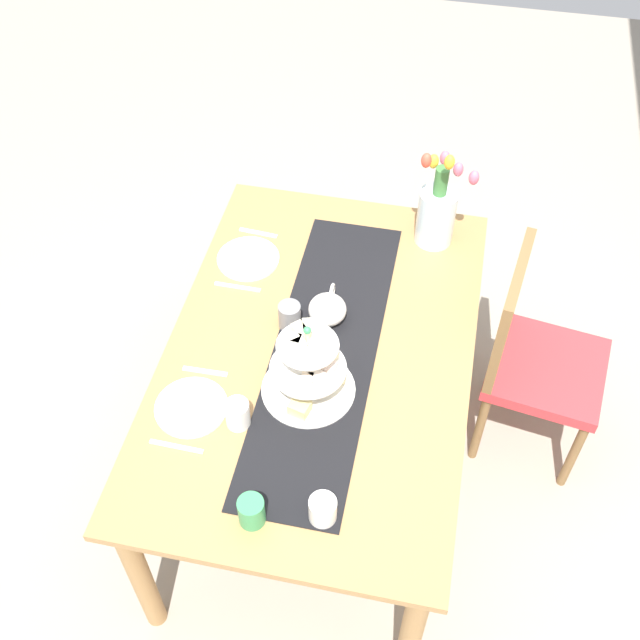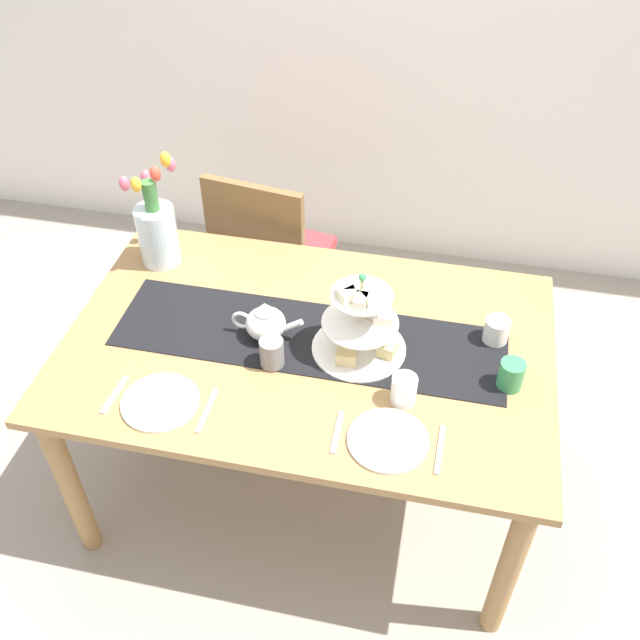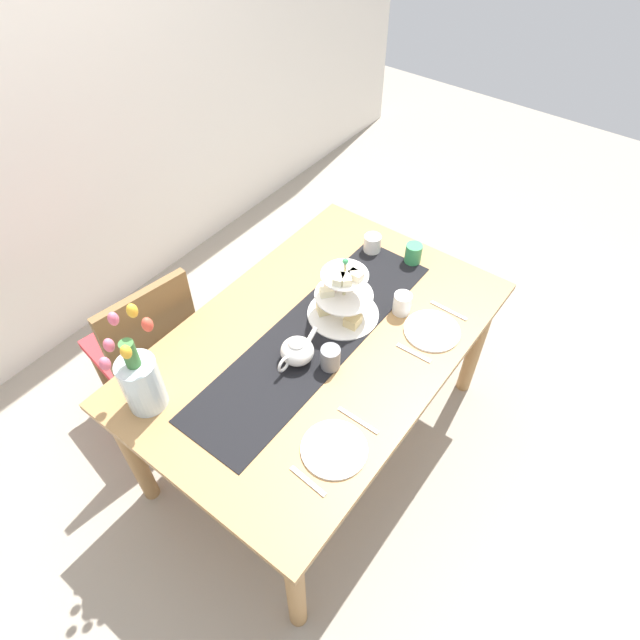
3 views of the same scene
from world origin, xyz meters
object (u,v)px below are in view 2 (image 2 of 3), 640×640
object	(u,v)px
teapot	(265,322)
fork_left	(115,395)
fork_right	(337,432)
mug_white_text	(404,390)
dinner_plate_left	(160,402)
mug_orange	(511,375)
dining_table	(308,363)
knife_right	(440,449)
cream_jug	(496,331)
mug_grey	(272,352)
tiered_cake_stand	(360,326)
chair_left	(269,254)
dinner_plate_right	(388,440)
tulip_vase	(157,228)
knife_left	(207,410)

from	to	relation	value
teapot	fork_left	xyz separation A→B (m)	(-0.37, -0.34, -0.06)
fork_right	mug_white_text	world-z (taller)	mug_white_text
dinner_plate_left	mug_orange	size ratio (longest dim) A/B	2.42
dining_table	knife_right	bearing A→B (deg)	-37.18
mug_orange	mug_white_text	bearing A→B (deg)	-157.56
cream_jug	mug_white_text	bearing A→B (deg)	-129.00
dining_table	mug_grey	bearing A→B (deg)	-125.58
tiered_cake_stand	mug_white_text	xyz separation A→B (m)	(0.16, -0.19, -0.05)
teapot	mug_grey	size ratio (longest dim) A/B	2.51
chair_left	mug_grey	world-z (taller)	chair_left
teapot	fork_right	bearing A→B (deg)	-48.72
teapot	dinner_plate_left	size ratio (longest dim) A/B	1.04
knife_right	dinner_plate_right	bearing A→B (deg)	180.00
chair_left	dinner_plate_left	bearing A→B (deg)	-91.46
tiered_cake_stand	dinner_plate_right	xyz separation A→B (m)	(0.14, -0.35, -0.10)
teapot	cream_jug	xyz separation A→B (m)	(0.73, 0.13, -0.02)
dining_table	mug_orange	size ratio (longest dim) A/B	16.46
dinner_plate_left	knife_right	bearing A→B (deg)	0.00
dinner_plate_left	teapot	bearing A→B (deg)	56.29
fork_right	chair_left	bearing A→B (deg)	115.08
dining_table	dinner_plate_right	bearing A→B (deg)	-48.10
tulip_vase	cream_jug	xyz separation A→B (m)	(1.21, -0.18, -0.10)
fork_left	mug_white_text	world-z (taller)	mug_white_text
dinner_plate_left	mug_white_text	distance (m)	0.72
cream_jug	knife_right	bearing A→B (deg)	-105.69
tiered_cake_stand	mug_white_text	distance (m)	0.25
dining_table	chair_left	size ratio (longest dim) A/B	1.72
cream_jug	knife_right	world-z (taller)	cream_jug
tiered_cake_stand	dinner_plate_right	size ratio (longest dim) A/B	1.32
teapot	dinner_plate_left	world-z (taller)	teapot
teapot	knife_left	xyz separation A→B (m)	(-0.08, -0.34, -0.06)
dining_table	dinner_plate_left	distance (m)	0.51
tulip_vase	knife_left	distance (m)	0.78
dinner_plate_left	chair_left	bearing A→B (deg)	88.54
tiered_cake_stand	fork_left	bearing A→B (deg)	-153.12
fork_left	mug_white_text	distance (m)	0.86
knife_left	fork_right	bearing A→B (deg)	0.00
mug_white_text	cream_jug	bearing A→B (deg)	51.00
dinner_plate_right	chair_left	bearing A→B (deg)	121.06
dinner_plate_left	fork_right	world-z (taller)	dinner_plate_left
knife_right	mug_orange	xyz separation A→B (m)	(0.18, 0.29, 0.04)
dining_table	chair_left	distance (m)	0.82
chair_left	mug_white_text	bearing A→B (deg)	-53.83
mug_white_text	tiered_cake_stand	bearing A→B (deg)	131.14
mug_orange	fork_right	bearing A→B (deg)	-148.79
chair_left	knife_right	world-z (taller)	chair_left
fork_left	knife_left	xyz separation A→B (m)	(0.29, 0.00, 0.00)
knife_right	dining_table	bearing A→B (deg)	142.82
teapot	knife_left	size ratio (longest dim) A/B	1.40
dinner_plate_right	mug_grey	world-z (taller)	mug_grey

